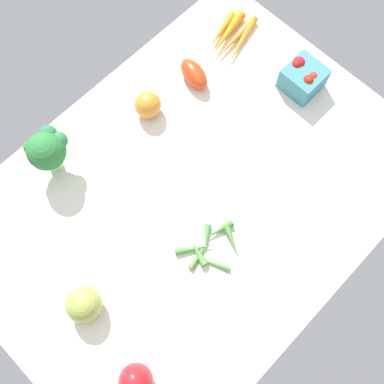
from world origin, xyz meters
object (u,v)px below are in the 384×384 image
at_px(broccoli_head, 47,149).
at_px(bell_pepper_red, 136,381).
at_px(heirloom_tomato_green, 84,304).
at_px(okra_pile, 210,245).
at_px(carrot_bunch, 230,36).
at_px(berry_basket, 303,77).
at_px(roma_tomato, 194,74).
at_px(heirloom_tomato_orange, 148,105).

distance_m(broccoli_head, bell_pepper_red, 0.53).
bearing_deg(heirloom_tomato_green, bell_pepper_red, 82.61).
bearing_deg(okra_pile, carrot_bunch, -141.77).
height_order(heirloom_tomato_green, okra_pile, heirloom_tomato_green).
xyz_separation_m(berry_basket, roma_tomato, (0.18, -0.20, -0.01)).
relative_size(broccoli_head, berry_basket, 1.45).
bearing_deg(roma_tomato, okra_pile, -29.18).
height_order(okra_pile, carrot_bunch, carrot_bunch).
relative_size(carrot_bunch, bell_pepper_red, 1.83).
xyz_separation_m(broccoli_head, bell_pepper_red, (0.19, 0.49, -0.04)).
height_order(broccoli_head, berry_basket, broccoli_head).
distance_m(heirloom_tomato_green, berry_basket, 0.74).
distance_m(okra_pile, bell_pepper_red, 0.32).
bearing_deg(carrot_bunch, heirloom_tomato_orange, 0.44).
bearing_deg(bell_pepper_red, okra_pile, -163.59).
bearing_deg(roma_tomato, heirloom_tomato_green, -55.88).
xyz_separation_m(broccoli_head, okra_pile, (-0.11, 0.40, -0.08)).
relative_size(heirloom_tomato_orange, berry_basket, 0.73).
relative_size(heirloom_tomato_green, carrot_bunch, 0.44).
bearing_deg(roma_tomato, bell_pepper_red, -42.88).
distance_m(berry_basket, bell_pepper_red, 0.80).
bearing_deg(carrot_bunch, berry_basket, 95.62).
bearing_deg(heirloom_tomato_green, berry_basket, -177.82).
bearing_deg(heirloom_tomato_orange, okra_pile, 67.72).
height_order(heirloom_tomato_green, roma_tomato, heirloom_tomato_green).
bearing_deg(heirloom_tomato_orange, bell_pepper_red, 44.22).
bearing_deg(broccoli_head, bell_pepper_red, 68.29).
height_order(roma_tomato, bell_pepper_red, bell_pepper_red).
distance_m(broccoli_head, carrot_bunch, 0.56).
relative_size(heirloom_tomato_green, bell_pepper_red, 0.81).
relative_size(roma_tomato, bell_pepper_red, 0.99).
height_order(heirloom_tomato_orange, okra_pile, heirloom_tomato_orange).
bearing_deg(bell_pepper_red, roma_tomato, -144.65).
relative_size(berry_basket, carrot_bunch, 0.52).
relative_size(heirloom_tomato_orange, carrot_bunch, 0.38).
bearing_deg(heirloom_tomato_orange, heirloom_tomato_green, 30.46).
bearing_deg(berry_basket, heirloom_tomato_orange, -34.44).
relative_size(berry_basket, bell_pepper_red, 0.94).
relative_size(heirloom_tomato_orange, bell_pepper_red, 0.69).
xyz_separation_m(broccoli_head, heirloom_tomato_green, (0.17, 0.30, -0.05)).
bearing_deg(bell_pepper_red, berry_basket, -164.39).
distance_m(heirloom_tomato_orange, heirloom_tomato_green, 0.49).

